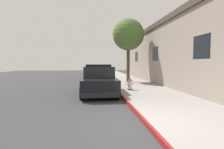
% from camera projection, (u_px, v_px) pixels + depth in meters
% --- Properties ---
extents(ground_plane, '(30.24, 60.00, 0.20)m').
position_uv_depth(ground_plane, '(58.00, 86.00, 14.38)').
color(ground_plane, '#353538').
extents(sidewalk_pavement, '(3.42, 60.00, 0.14)m').
position_uv_depth(sidewalk_pavement, '(131.00, 83.00, 15.02)').
color(sidewalk_pavement, gray).
rests_on(sidewalk_pavement, ground).
extents(curb_painted_edge, '(0.08, 60.00, 0.14)m').
position_uv_depth(curb_painted_edge, '(110.00, 83.00, 14.83)').
color(curb_painted_edge, maroon).
rests_on(curb_painted_edge, ground).
extents(storefront_building, '(5.94, 21.70, 4.89)m').
position_uv_depth(storefront_building, '(189.00, 55.00, 14.36)').
color(storefront_building, gray).
rests_on(storefront_building, ground).
extents(police_cruiser, '(1.94, 4.84, 1.68)m').
position_uv_depth(police_cruiser, '(99.00, 81.00, 10.32)').
color(police_cruiser, black).
rests_on(police_cruiser, ground).
extents(parked_car_silver_ahead, '(1.94, 4.84, 1.56)m').
position_uv_depth(parked_car_silver_ahead, '(97.00, 72.00, 19.59)').
color(parked_car_silver_ahead, maroon).
rests_on(parked_car_silver_ahead, ground).
extents(fire_hydrant, '(0.44, 0.40, 0.76)m').
position_uv_depth(fire_hydrant, '(130.00, 84.00, 10.69)').
color(fire_hydrant, '#4C4C51').
rests_on(fire_hydrant, sidewalk_pavement).
extents(street_tree, '(2.71, 2.71, 5.43)m').
position_uv_depth(street_tree, '(128.00, 35.00, 15.30)').
color(street_tree, brown).
rests_on(street_tree, sidewalk_pavement).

